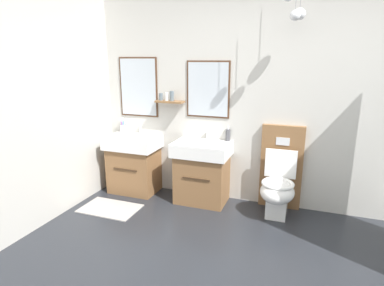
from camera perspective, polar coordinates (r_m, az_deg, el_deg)
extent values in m
cube|color=beige|center=(3.86, 15.55, 9.00)|extent=(4.77, 0.12, 2.78)
cube|color=#4C301E|center=(4.34, -9.41, 9.70)|extent=(0.54, 0.02, 0.77)
cube|color=silver|center=(4.33, -9.48, 9.69)|extent=(0.50, 0.01, 0.73)
cube|color=#4C301E|center=(3.96, 2.85, 9.42)|extent=(0.54, 0.02, 0.68)
cube|color=silver|center=(3.95, 2.80, 9.41)|extent=(0.50, 0.01, 0.64)
cube|color=brown|center=(4.08, -3.95, 7.29)|extent=(0.36, 0.14, 0.02)
cylinder|color=slate|center=(4.12, -5.51, 8.13)|extent=(0.05, 0.05, 0.09)
cylinder|color=white|center=(4.09, -4.50, 8.21)|extent=(0.05, 0.05, 0.10)
cylinder|color=slate|center=(4.06, -3.58, 8.29)|extent=(0.05, 0.05, 0.12)
sphere|color=silver|center=(3.47, 17.73, 20.68)|extent=(0.10, 0.10, 0.10)
sphere|color=silver|center=(3.59, 18.48, 20.80)|extent=(0.12, 0.12, 0.12)
cube|color=#9E9993|center=(4.04, -14.25, -11.13)|extent=(0.68, 0.44, 0.01)
cube|color=brown|center=(4.39, -10.12, -4.63)|extent=(0.61, 0.44, 0.60)
cube|color=#3B2919|center=(4.19, -11.72, -4.64)|extent=(0.33, 0.01, 0.02)
cube|color=white|center=(4.29, -10.35, 0.17)|extent=(0.68, 0.49, 0.16)
cube|color=silver|center=(4.24, -10.59, 0.94)|extent=(0.42, 0.27, 0.03)
cylinder|color=silver|center=(4.42, -9.14, 2.48)|extent=(0.03, 0.03, 0.11)
cylinder|color=silver|center=(4.36, -9.52, 2.95)|extent=(0.02, 0.11, 0.02)
cube|color=brown|center=(4.02, 1.79, -6.26)|extent=(0.61, 0.44, 0.60)
cube|color=#3B2919|center=(3.79, 0.71, -6.39)|extent=(0.33, 0.01, 0.02)
cube|color=white|center=(3.90, 1.83, -1.03)|extent=(0.68, 0.49, 0.16)
cube|color=silver|center=(3.85, 1.70, -0.20)|extent=(0.42, 0.27, 0.03)
cylinder|color=silver|center=(4.05, 2.73, 1.53)|extent=(0.03, 0.03, 0.11)
cylinder|color=silver|center=(3.99, 2.50, 2.03)|extent=(0.02, 0.11, 0.02)
cube|color=brown|center=(3.96, 15.49, -4.04)|extent=(0.48, 0.10, 1.00)
cube|color=silver|center=(3.82, 15.74, 0.27)|extent=(0.15, 0.01, 0.09)
cube|color=white|center=(3.83, 14.79, -9.93)|extent=(0.22, 0.30, 0.34)
ellipsoid|color=white|center=(3.70, 14.81, -8.31)|extent=(0.37, 0.46, 0.24)
torus|color=white|center=(3.67, 14.91, -6.94)|extent=(0.35, 0.35, 0.04)
cube|color=white|center=(3.82, 15.40, -3.54)|extent=(0.35, 0.03, 0.33)
cylinder|color=silver|center=(4.53, -12.18, 2.53)|extent=(0.07, 0.07, 0.09)
cylinder|color=#2D84DB|center=(4.51, -12.06, 3.12)|extent=(0.01, 0.03, 0.15)
cube|color=white|center=(4.50, -12.07, 4.10)|extent=(0.01, 0.02, 0.03)
cylinder|color=white|center=(4.53, -12.16, 3.20)|extent=(0.02, 0.01, 0.16)
cube|color=white|center=(4.51, -12.16, 4.20)|extent=(0.01, 0.02, 0.03)
cylinder|color=white|center=(4.52, -12.37, 3.20)|extent=(0.03, 0.03, 0.16)
cube|color=white|center=(4.51, -12.26, 4.24)|extent=(0.01, 0.02, 0.03)
cylinder|color=purple|center=(4.51, -12.26, 3.14)|extent=(0.03, 0.03, 0.16)
cube|color=white|center=(4.49, -12.50, 4.12)|extent=(0.02, 0.02, 0.03)
cylinder|color=#4C4C51|center=(3.95, 6.35, 1.40)|extent=(0.06, 0.06, 0.15)
cylinder|color=silver|center=(3.93, 6.39, 2.69)|extent=(0.02, 0.02, 0.04)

